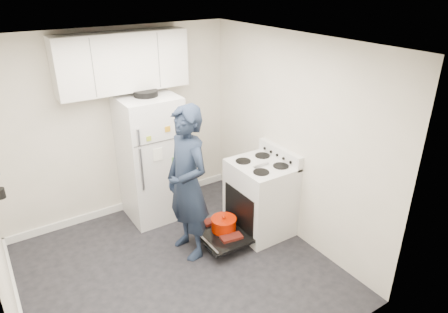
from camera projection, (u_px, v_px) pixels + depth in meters
room at (168, 176)px, 4.02m from camera, size 3.21×3.21×2.51m
electric_range at (260, 198)px, 5.06m from camera, size 0.66×0.76×1.10m
open_oven_door at (222, 229)px, 4.92m from camera, size 0.55×0.70×0.24m
refrigerator at (151, 158)px, 5.26m from camera, size 0.72×0.74×1.76m
upper_cabinets at (122, 62)px, 4.78m from camera, size 1.60×0.33×0.70m
person at (187, 184)px, 4.47m from camera, size 0.48×0.70×1.83m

